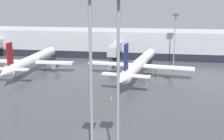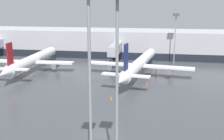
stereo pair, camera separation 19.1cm
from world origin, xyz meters
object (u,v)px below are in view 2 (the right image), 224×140
parked_jet_0 (139,64)px  apron_light_mast_3 (89,33)px  parked_jet_2 (33,60)px  apron_light_mast_1 (117,36)px  apron_light_mast_5 (176,23)px  traffic_cone_3 (147,83)px  traffic_cone_1 (111,98)px

parked_jet_0 → apron_light_mast_3: (-1.49, -44.81, 12.32)m
apron_light_mast_3 → parked_jet_2: bearing=121.4°
apron_light_mast_1 → apron_light_mast_3: 2.72m
parked_jet_0 → apron_light_mast_5: bearing=-22.2°
traffic_cone_3 → apron_light_mast_5: size_ratio=0.04×
parked_jet_0 → apron_light_mast_5: size_ratio=2.51×
parked_jet_0 → parked_jet_2: parked_jet_0 is taller
traffic_cone_3 → apron_light_mast_3: 40.33m
parked_jet_0 → traffic_cone_3: size_ratio=66.94×
traffic_cone_3 → apron_light_mast_1: bearing=-92.3°
traffic_cone_1 → apron_light_mast_5: size_ratio=0.04×
traffic_cone_3 → parked_jet_2: bearing=165.2°
apron_light_mast_3 → apron_light_mast_1: bearing=25.7°
traffic_cone_3 → apron_light_mast_5: apron_light_mast_5 is taller
traffic_cone_1 → parked_jet_0: bearing=78.4°
traffic_cone_3 → apron_light_mast_1: size_ratio=0.03×
apron_light_mast_1 → apron_light_mast_5: 60.34m
traffic_cone_3 → apron_light_mast_5: (6.92, 23.72, 12.00)m
parked_jet_2 → traffic_cone_3: size_ratio=61.92×
traffic_cone_1 → apron_light_mast_3: (2.45, -25.71, 15.18)m
traffic_cone_1 → apron_light_mast_5: apron_light_mast_5 is taller
parked_jet_2 → apron_light_mast_5: bearing=-70.1°
traffic_cone_1 → apron_light_mast_1: 29.08m
parked_jet_2 → apron_light_mast_3: (27.73, -45.50, 12.55)m
parked_jet_0 → traffic_cone_3: (2.38, -7.67, -2.90)m
traffic_cone_1 → traffic_cone_3: traffic_cone_1 is taller
apron_light_mast_5 → apron_light_mast_1: bearing=-98.0°
parked_jet_0 → apron_light_mast_1: bearing=-170.9°
apron_light_mast_1 → apron_light_mast_5: size_ratio=1.27×
parked_jet_0 → apron_light_mast_1: apron_light_mast_1 is taller
parked_jet_2 → apron_light_mast_3: size_ratio=1.78×
parked_jet_2 → apron_light_mast_1: (30.16, -44.34, 12.19)m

